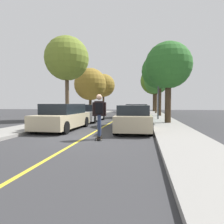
# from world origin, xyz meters

# --- Properties ---
(ground) EXTENTS (80.00, 80.00, 0.00)m
(ground) POSITION_xyz_m (0.00, 0.00, 0.00)
(ground) COLOR #353538
(sidewalk_left) EXTENTS (2.10, 56.00, 0.14)m
(sidewalk_left) POSITION_xyz_m (-4.10, 0.00, 0.07)
(sidewalk_left) COLOR gray
(sidewalk_left) RESTS_ON ground
(sidewalk_right) EXTENTS (2.10, 56.00, 0.14)m
(sidewalk_right) POSITION_xyz_m (4.10, 0.00, 0.07)
(sidewalk_right) COLOR gray
(sidewalk_right) RESTS_ON ground
(center_line) EXTENTS (0.12, 39.20, 0.01)m
(center_line) POSITION_xyz_m (0.00, 4.00, 0.00)
(center_line) COLOR gold
(center_line) RESTS_ON ground
(parked_car_left_nearest) EXTENTS (2.00, 4.61, 1.47)m
(parked_car_left_nearest) POSITION_xyz_m (-2.00, 2.45, 0.73)
(parked_car_left_nearest) COLOR #BCAD89
(parked_car_left_nearest) RESTS_ON ground
(parked_car_left_near) EXTENTS (2.00, 4.70, 1.40)m
(parked_car_left_near) POSITION_xyz_m (-2.00, 7.87, 0.70)
(parked_car_left_near) COLOR #B7B7BC
(parked_car_left_near) RESTS_ON ground
(parked_car_right_nearest) EXTENTS (1.97, 4.59, 1.40)m
(parked_car_right_nearest) POSITION_xyz_m (2.00, 2.44, 0.70)
(parked_car_right_nearest) COLOR #BCAD89
(parked_car_right_nearest) RESTS_ON ground
(parked_car_right_near) EXTENTS (1.95, 4.72, 1.43)m
(parked_car_right_near) POSITION_xyz_m (2.00, 8.18, 0.70)
(parked_car_right_near) COLOR #196066
(parked_car_right_near) RESTS_ON ground
(parked_car_right_far) EXTENTS (1.88, 4.63, 1.35)m
(parked_car_right_far) POSITION_xyz_m (2.00, 14.52, 0.68)
(parked_car_right_far) COLOR #1E5B33
(parked_car_right_far) RESTS_ON ground
(parked_car_right_farthest) EXTENTS (2.09, 4.35, 1.37)m
(parked_car_right_farthest) POSITION_xyz_m (2.00, 19.93, 0.68)
(parked_car_right_farthest) COLOR maroon
(parked_car_right_farthest) RESTS_ON ground
(street_tree_left_nearest) EXTENTS (3.88, 3.88, 7.26)m
(street_tree_left_nearest) POSITION_xyz_m (-4.21, 8.80, 5.43)
(street_tree_left_nearest) COLOR brown
(street_tree_left_nearest) RESTS_ON sidewalk_left
(street_tree_left_near) EXTENTS (4.06, 4.06, 5.80)m
(street_tree_left_near) POSITION_xyz_m (-4.21, 16.76, 3.90)
(street_tree_left_near) COLOR #3D2D1E
(street_tree_left_near) RESTS_ON sidewalk_left
(street_tree_left_far) EXTENTS (3.83, 3.83, 6.27)m
(street_tree_left_far) POSITION_xyz_m (-4.21, 25.30, 4.48)
(street_tree_left_far) COLOR #4C3823
(street_tree_left_far) RESTS_ON sidewalk_left
(street_tree_right_nearest) EXTENTS (3.25, 3.25, 5.66)m
(street_tree_right_nearest) POSITION_xyz_m (4.21, 6.26, 4.13)
(street_tree_right_nearest) COLOR #3D2D1E
(street_tree_right_nearest) RESTS_ON sidewalk_right
(street_tree_right_near) EXTENTS (3.93, 3.93, 6.88)m
(street_tree_right_near) POSITION_xyz_m (4.21, 14.58, 5.02)
(street_tree_right_near) COLOR #3D2D1E
(street_tree_right_near) RESTS_ON sidewalk_right
(street_tree_right_far) EXTENTS (3.41, 3.41, 6.12)m
(street_tree_right_far) POSITION_xyz_m (4.21, 21.05, 4.53)
(street_tree_right_far) COLOR #4C3823
(street_tree_right_far) RESTS_ON sidewalk_right
(street_tree_right_farthest) EXTENTS (4.65, 4.65, 7.53)m
(street_tree_right_farthest) POSITION_xyz_m (4.21, 27.23, 5.32)
(street_tree_right_farthest) COLOR #3D2D1E
(street_tree_right_farthest) RESTS_ON sidewalk_right
(fire_hydrant) EXTENTS (0.20, 0.20, 0.70)m
(fire_hydrant) POSITION_xyz_m (-3.50, 3.42, 0.49)
(fire_hydrant) COLOR #B2140F
(fire_hydrant) RESTS_ON sidewalk_left
(streetlamp) EXTENTS (0.36, 0.24, 5.38)m
(streetlamp) POSITION_xyz_m (3.75, 9.52, 3.23)
(streetlamp) COLOR #38383D
(streetlamp) RESTS_ON sidewalk_right
(skateboard) EXTENTS (0.37, 0.87, 0.10)m
(skateboard) POSITION_xyz_m (0.72, -0.32, 0.09)
(skateboard) COLOR black
(skateboard) RESTS_ON ground
(skateboarder) EXTENTS (0.59, 0.71, 1.77)m
(skateboarder) POSITION_xyz_m (0.72, -0.36, 1.11)
(skateboarder) COLOR black
(skateboarder) RESTS_ON skateboard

